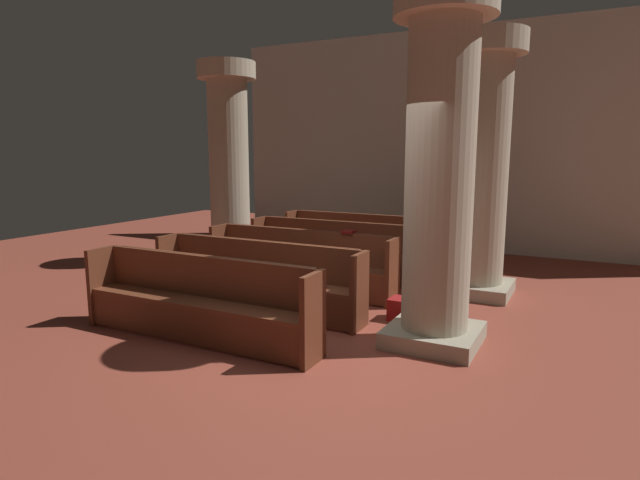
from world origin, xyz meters
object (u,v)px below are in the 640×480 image
Objects in this scene: pew_row_2 at (300,260)px; pillar_aisle_rear at (440,167)px; pew_row_1 at (333,248)px; kneeler_box_red at (405,309)px; pew_row_0 at (360,238)px; pillar_aisle_side at (482,163)px; pew_row_4 at (198,297)px; hymn_book at (349,232)px; pillar_far_side at (229,160)px; lectern at (424,233)px; pew_row_3 at (256,276)px.

pew_row_2 is 0.81× the size of pillar_aisle_rear.
pillar_aisle_rear is at bearing -44.67° from pew_row_1.
kneeler_box_red is (1.80, -0.56, -0.35)m from pew_row_2.
pillar_aisle_rear reaches higher than pew_row_0.
pillar_aisle_side is at bearing 72.51° from kneeler_box_red.
hymn_book is (0.70, 2.42, 0.44)m from pew_row_4.
pillar_far_side is at bearing 154.76° from kneeler_box_red.
pillar_aisle_rear is 18.69× the size of hymn_book.
pillar_aisle_rear is at bearing -72.34° from lectern.
pew_row_0 is at bearing 90.00° from pew_row_1.
pew_row_1 is 2.48m from kneeler_box_red.
pew_row_2 is at bearing -103.50° from lectern.
pillar_aisle_rear is at bearing -90.00° from pillar_aisle_side.
pew_row_2 is 0.85m from hymn_book.
pillar_aisle_side is 18.69× the size of hymn_book.
hymn_book is at bearing 145.98° from kneeler_box_red.
pillar_far_side reaches higher than pew_row_2.
pew_row_1 is at bearing 90.00° from pew_row_2.
pew_row_4 is (0.00, -2.24, 0.00)m from pew_row_2.
pew_row_4 is at bearing -106.13° from hymn_book.
lectern is (0.84, 2.36, -0.03)m from pew_row_1.
pew_row_0 is 1.00× the size of pew_row_3.
pew_row_0 is 3.36m from pew_row_3.
pillar_far_side reaches higher than hymn_book.
pew_row_3 is 15.11× the size of hymn_book.
hymn_book is 1.54m from kneeler_box_red.
pillar_aisle_rear is at bearing -49.88° from kneeler_box_red.
pew_row_3 is at bearing -90.00° from pew_row_2.
pew_row_2 and pew_row_4 have the same top height.
pillar_aisle_side reaches higher than pew_row_2.
hymn_book is at bearing 14.76° from pew_row_2.
pew_row_3 is 1.00× the size of pew_row_4.
pillar_far_side is 3.35× the size of lectern.
pew_row_3 is (0.00, -1.12, 0.00)m from pew_row_2.
pew_row_4 is 2.91m from pillar_aisle_rear.
pew_row_4 is 0.81× the size of pillar_aisle_side.
pew_row_2 is at bearing -154.80° from pillar_aisle_side.
kneeler_box_red is at bearing 17.39° from pew_row_3.
pew_row_0 and pew_row_3 have the same top height.
kneeler_box_red is at bearing 43.10° from pew_row_4.
lectern is at bearing 56.06° from pew_row_0.
lectern reaches higher than pew_row_1.
hymn_book reaches higher than pew_row_1.
pew_row_0 is at bearing 122.76° from kneeler_box_red.
pew_row_1 is (0.00, -1.12, 0.00)m from pew_row_0.
lectern reaches higher than kneeler_box_red.
pew_row_4 is at bearing -90.00° from pew_row_2.
pillar_aisle_side is (2.32, 3.33, 1.40)m from pew_row_4.
pillar_far_side is 1.00× the size of pillar_aisle_rear.
pillar_far_side is at bearing 149.03° from pew_row_2.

